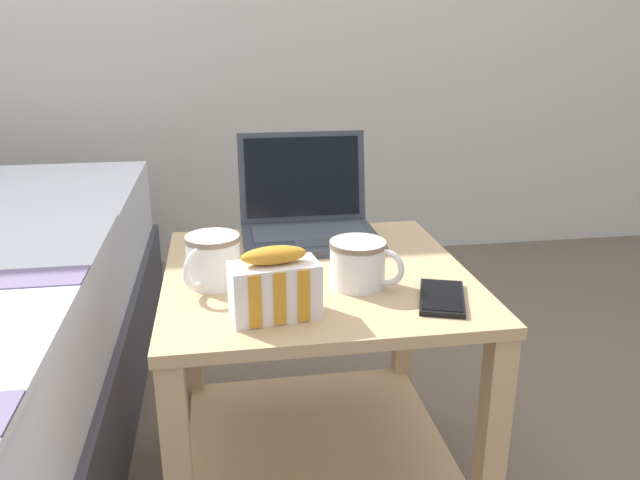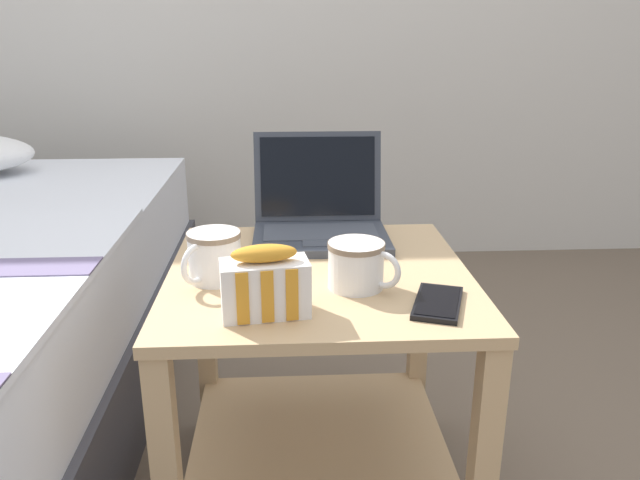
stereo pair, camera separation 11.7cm
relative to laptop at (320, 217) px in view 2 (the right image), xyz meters
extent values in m
cube|color=tan|center=(-0.01, -0.22, -0.06)|extent=(0.59, 0.60, 0.02)
cube|color=tan|center=(-0.01, -0.22, -0.46)|extent=(0.55, 0.56, 0.02)
cube|color=tan|center=(0.26, -0.49, -0.33)|extent=(0.04, 0.04, 0.53)
cube|color=tan|center=(-0.28, 0.05, -0.33)|extent=(0.04, 0.04, 0.53)
cube|color=tan|center=(0.26, 0.05, -0.33)|extent=(0.04, 0.04, 0.53)
cube|color=#333842|center=(0.00, -0.04, -0.04)|extent=(0.30, 0.22, 0.02)
cube|color=#424751|center=(0.00, -0.03, -0.03)|extent=(0.26, 0.12, 0.00)
cube|color=#424751|center=(0.00, -0.10, -0.03)|extent=(0.08, 0.05, 0.00)
cube|color=#333842|center=(0.00, 0.09, 0.08)|extent=(0.30, 0.05, 0.21)
cube|color=black|center=(0.00, 0.08, 0.08)|extent=(0.27, 0.04, 0.18)
cube|color=orange|center=(0.03, 0.08, 0.04)|extent=(0.05, 0.01, 0.03)
cube|color=blue|center=(-0.08, 0.09, 0.05)|extent=(0.05, 0.01, 0.04)
cube|color=blue|center=(0.01, 0.09, 0.07)|extent=(0.03, 0.01, 0.05)
cube|color=orange|center=(0.05, 0.09, 0.07)|extent=(0.03, 0.01, 0.03)
cylinder|color=white|center=(0.05, -0.30, 0.00)|extent=(0.10, 0.10, 0.09)
cylinder|color=#7F6B56|center=(0.05, -0.30, 0.04)|extent=(0.11, 0.11, 0.01)
cylinder|color=black|center=(0.05, -0.30, 0.03)|extent=(0.09, 0.09, 0.01)
torus|color=white|center=(0.10, -0.33, 0.00)|extent=(0.06, 0.05, 0.07)
cylinder|color=white|center=(-0.21, -0.25, 0.00)|extent=(0.10, 0.10, 0.10)
cylinder|color=#7F6B56|center=(-0.21, -0.25, 0.04)|extent=(0.10, 0.10, 0.01)
cylinder|color=black|center=(-0.21, -0.25, 0.04)|extent=(0.09, 0.09, 0.01)
torus|color=white|center=(-0.24, -0.30, 0.00)|extent=(0.05, 0.07, 0.08)
cube|color=white|center=(-0.11, -0.41, 0.00)|extent=(0.15, 0.09, 0.09)
cube|color=orange|center=(-0.15, -0.45, 0.00)|extent=(0.02, 0.01, 0.09)
cube|color=orange|center=(-0.11, -0.45, 0.00)|extent=(0.02, 0.01, 0.09)
cube|color=orange|center=(-0.07, -0.44, 0.00)|extent=(0.02, 0.01, 0.09)
ellipsoid|color=orange|center=(-0.11, -0.41, 0.06)|extent=(0.11, 0.06, 0.03)
cube|color=black|center=(0.18, -0.39, -0.04)|extent=(0.12, 0.16, 0.01)
cube|color=black|center=(0.18, -0.39, -0.04)|extent=(0.11, 0.15, 0.00)
camera|label=1|loc=(-0.19, -1.35, 0.41)|focal=35.00mm
camera|label=2|loc=(-0.07, -1.37, 0.41)|focal=35.00mm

